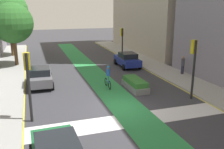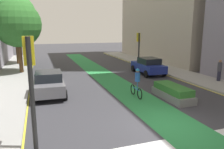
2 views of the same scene
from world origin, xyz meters
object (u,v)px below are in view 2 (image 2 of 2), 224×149
at_px(car_blue_right_far, 148,66).
at_px(cyclist_in_lane, 137,82).
at_px(car_grey_left_far, 49,83).
at_px(pedestrian_sidewalk_right_a, 219,70).
at_px(traffic_signal_far_right, 139,43).
at_px(traffic_signal_near_left, 30,72).
at_px(median_planter, 173,92).
at_px(street_tree_near, 18,24).
at_px(street_tree_far, 14,15).

bearing_deg(car_blue_right_far, cyclist_in_lane, -123.30).
bearing_deg(car_grey_left_far, pedestrian_sidewalk_right_a, -3.91).
bearing_deg(traffic_signal_far_right, traffic_signal_near_left, -126.71).
height_order(traffic_signal_far_right, car_grey_left_far, traffic_signal_far_right).
bearing_deg(median_planter, traffic_signal_near_left, -156.81).
bearing_deg(cyclist_in_lane, car_blue_right_far, 56.70).
bearing_deg(traffic_signal_near_left, cyclist_in_lane, 36.33).
bearing_deg(street_tree_near, traffic_signal_far_right, -0.06).
xyz_separation_m(traffic_signal_far_right, street_tree_near, (-12.36, 0.01, 1.98)).
bearing_deg(street_tree_near, traffic_signal_near_left, -84.77).
distance_m(street_tree_near, street_tree_far, 6.08).
distance_m(cyclist_in_lane, street_tree_far, 18.81).
distance_m(car_blue_right_far, pedestrian_sidewalk_right_a, 6.19).
bearing_deg(car_blue_right_far, street_tree_far, 140.86).
height_order(pedestrian_sidewalk_right_a, street_tree_near, street_tree_near).
relative_size(traffic_signal_near_left, pedestrian_sidewalk_right_a, 2.34).
distance_m(traffic_signal_near_left, median_planter, 8.96).
bearing_deg(pedestrian_sidewalk_right_a, median_planter, -157.91).
height_order(street_tree_near, median_planter, street_tree_near).
bearing_deg(street_tree_far, cyclist_in_lane, -63.70).
height_order(traffic_signal_near_left, cyclist_in_lane, traffic_signal_near_left).
bearing_deg(cyclist_in_lane, pedestrian_sidewalk_right_a, 10.07).
xyz_separation_m(street_tree_near, street_tree_far, (-0.70, 5.92, 1.18)).
distance_m(car_grey_left_far, cyclist_in_lane, 5.68).
bearing_deg(pedestrian_sidewalk_right_a, traffic_signal_far_right, 107.73).
relative_size(pedestrian_sidewalk_right_a, street_tree_near, 0.25).
xyz_separation_m(car_grey_left_far, street_tree_near, (-2.16, 8.08, 3.87)).
xyz_separation_m(car_grey_left_far, pedestrian_sidewalk_right_a, (13.07, -0.89, 0.22)).
bearing_deg(traffic_signal_far_right, cyclist_in_lane, -115.83).
bearing_deg(pedestrian_sidewalk_right_a, car_grey_left_far, 176.09).
height_order(car_grey_left_far, street_tree_near, street_tree_near).
bearing_deg(pedestrian_sidewalk_right_a, car_blue_right_far, 126.85).
relative_size(car_grey_left_far, median_planter, 1.37).
bearing_deg(street_tree_far, pedestrian_sidewalk_right_a, -43.08).
height_order(traffic_signal_far_right, median_planter, traffic_signal_far_right).
height_order(cyclist_in_lane, median_planter, cyclist_in_lane).
distance_m(car_grey_left_far, pedestrian_sidewalk_right_a, 13.10).
height_order(car_grey_left_far, pedestrian_sidewalk_right_a, pedestrian_sidewalk_right_a).
distance_m(pedestrian_sidewalk_right_a, street_tree_far, 22.33).
relative_size(street_tree_near, street_tree_far, 0.82).
bearing_deg(traffic_signal_near_left, car_grey_left_far, 83.17).
distance_m(traffic_signal_near_left, pedestrian_sidewalk_right_a, 15.14).
bearing_deg(median_planter, pedestrian_sidewalk_right_a, 22.09).
distance_m(traffic_signal_far_right, car_grey_left_far, 13.14).
xyz_separation_m(traffic_signal_far_right, median_planter, (-3.07, -11.36, -2.29)).
bearing_deg(car_blue_right_far, pedestrian_sidewalk_right_a, -53.15).
xyz_separation_m(car_grey_left_far, cyclist_in_lane, (5.19, -2.29, 0.17)).
xyz_separation_m(street_tree_far, median_planter, (9.99, -17.30, -5.45)).
relative_size(traffic_signal_far_right, car_blue_right_far, 0.90).
relative_size(traffic_signal_near_left, car_grey_left_far, 0.94).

